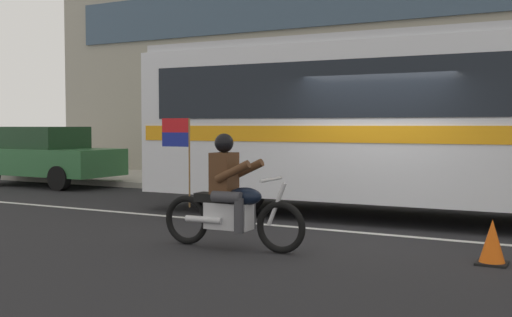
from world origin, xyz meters
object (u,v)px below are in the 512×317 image
object	(u,v)px
transit_bus	(436,113)
motorcycle_with_rider	(230,200)
traffic_cone	(492,243)
parked_sedan_curbside	(45,155)

from	to	relation	value
transit_bus	motorcycle_with_rider	bearing A→B (deg)	-116.37
transit_bus	traffic_cone	distance (m)	3.82
transit_bus	parked_sedan_curbside	world-z (taller)	transit_bus
motorcycle_with_rider	traffic_cone	distance (m)	3.37
parked_sedan_curbside	traffic_cone	bearing A→B (deg)	-20.24
motorcycle_with_rider	traffic_cone	world-z (taller)	motorcycle_with_rider
motorcycle_with_rider	parked_sedan_curbside	xyz separation A→B (m)	(-9.10, 5.22, 0.18)
transit_bus	traffic_cone	world-z (taller)	transit_bus
traffic_cone	motorcycle_with_rider	bearing A→B (deg)	-168.68
transit_bus	parked_sedan_curbside	xyz separation A→B (m)	(-11.00, 1.39, -1.03)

